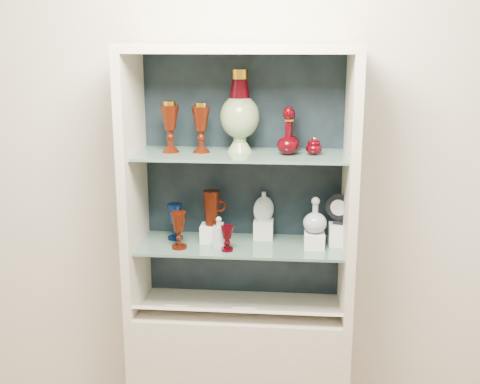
# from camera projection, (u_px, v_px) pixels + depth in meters

# --- Properties ---
(wall_back) EXTENTS (3.50, 0.02, 2.80)m
(wall_back) POSITION_uv_depth(u_px,v_px,m) (244.00, 160.00, 2.85)
(wall_back) COLOR beige
(wall_back) RESTS_ON ground
(cabinet_base) EXTENTS (1.00, 0.40, 0.75)m
(cabinet_base) POSITION_uv_depth(u_px,v_px,m) (240.00, 379.00, 2.88)
(cabinet_base) COLOR beige
(cabinet_base) RESTS_ON ground
(cabinet_back_panel) EXTENTS (0.98, 0.02, 1.15)m
(cabinet_back_panel) POSITION_uv_depth(u_px,v_px,m) (244.00, 177.00, 2.84)
(cabinet_back_panel) COLOR black
(cabinet_back_panel) RESTS_ON cabinet_base
(cabinet_side_left) EXTENTS (0.04, 0.40, 1.15)m
(cabinet_side_left) POSITION_uv_depth(u_px,v_px,m) (134.00, 184.00, 2.69)
(cabinet_side_left) COLOR beige
(cabinet_side_left) RESTS_ON cabinet_base
(cabinet_side_right) EXTENTS (0.04, 0.40, 1.15)m
(cabinet_side_right) POSITION_uv_depth(u_px,v_px,m) (350.00, 189.00, 2.61)
(cabinet_side_right) COLOR beige
(cabinet_side_right) RESTS_ON cabinet_base
(cabinet_top_cap) EXTENTS (1.00, 0.40, 0.04)m
(cabinet_top_cap) POSITION_uv_depth(u_px,v_px,m) (240.00, 48.00, 2.51)
(cabinet_top_cap) COLOR beige
(cabinet_top_cap) RESTS_ON cabinet_side_left
(shelf_lower) EXTENTS (0.92, 0.34, 0.01)m
(shelf_lower) POSITION_uv_depth(u_px,v_px,m) (240.00, 245.00, 2.74)
(shelf_lower) COLOR slate
(shelf_lower) RESTS_ON cabinet_side_left
(shelf_upper) EXTENTS (0.92, 0.34, 0.01)m
(shelf_upper) POSITION_uv_depth(u_px,v_px,m) (240.00, 155.00, 2.64)
(shelf_upper) COLOR slate
(shelf_upper) RESTS_ON cabinet_side_left
(label_ledge) EXTENTS (0.92, 0.17, 0.09)m
(label_ledge) POSITION_uv_depth(u_px,v_px,m) (238.00, 311.00, 2.68)
(label_ledge) COLOR beige
(label_ledge) RESTS_ON cabinet_base
(label_card_0) EXTENTS (0.10, 0.06, 0.03)m
(label_card_0) POSITION_uv_depth(u_px,v_px,m) (244.00, 308.00, 2.67)
(label_card_0) COLOR white
(label_card_0) RESTS_ON label_ledge
(label_card_1) EXTENTS (0.10, 0.06, 0.03)m
(label_card_1) POSITION_uv_depth(u_px,v_px,m) (178.00, 306.00, 2.70)
(label_card_1) COLOR white
(label_card_1) RESTS_ON label_ledge
(pedestal_lamp_left) EXTENTS (0.10, 0.10, 0.23)m
(pedestal_lamp_left) POSITION_uv_depth(u_px,v_px,m) (170.00, 127.00, 2.64)
(pedestal_lamp_left) COLOR #400F03
(pedestal_lamp_left) RESTS_ON shelf_upper
(pedestal_lamp_right) EXTENTS (0.10, 0.10, 0.22)m
(pedestal_lamp_right) POSITION_uv_depth(u_px,v_px,m) (201.00, 128.00, 2.64)
(pedestal_lamp_right) COLOR #400F03
(pedestal_lamp_right) RESTS_ON shelf_upper
(enamel_urn) EXTENTS (0.21, 0.21, 0.36)m
(enamel_urn) POSITION_uv_depth(u_px,v_px,m) (240.00, 111.00, 2.65)
(enamel_urn) COLOR #104424
(enamel_urn) RESTS_ON shelf_upper
(ruby_decanter_a) EXTENTS (0.10, 0.10, 0.21)m
(ruby_decanter_a) POSITION_uv_depth(u_px,v_px,m) (291.00, 127.00, 2.67)
(ruby_decanter_a) COLOR #410006
(ruby_decanter_a) RESTS_ON shelf_upper
(ruby_decanter_b) EXTENTS (0.12, 0.12, 0.22)m
(ruby_decanter_b) POSITION_uv_depth(u_px,v_px,m) (288.00, 129.00, 2.58)
(ruby_decanter_b) COLOR #410006
(ruby_decanter_b) RESTS_ON shelf_upper
(lidded_bowl) EXTENTS (0.08, 0.08, 0.08)m
(lidded_bowl) POSITION_uv_depth(u_px,v_px,m) (314.00, 146.00, 2.59)
(lidded_bowl) COLOR #410006
(lidded_bowl) RESTS_ON shelf_upper
(cobalt_goblet) EXTENTS (0.07, 0.07, 0.17)m
(cobalt_goblet) POSITION_uv_depth(u_px,v_px,m) (175.00, 222.00, 2.79)
(cobalt_goblet) COLOR #06163E
(cobalt_goblet) RESTS_ON shelf_lower
(ruby_goblet_tall) EXTENTS (0.08, 0.08, 0.17)m
(ruby_goblet_tall) POSITION_uv_depth(u_px,v_px,m) (179.00, 230.00, 2.67)
(ruby_goblet_tall) COLOR #400F03
(ruby_goblet_tall) RESTS_ON shelf_lower
(ruby_goblet_small) EXTENTS (0.07, 0.07, 0.11)m
(ruby_goblet_small) POSITION_uv_depth(u_px,v_px,m) (227.00, 239.00, 2.64)
(ruby_goblet_small) COLOR #410006
(ruby_goblet_small) RESTS_ON shelf_lower
(riser_ruby_pitcher) EXTENTS (0.10, 0.10, 0.08)m
(riser_ruby_pitcher) POSITION_uv_depth(u_px,v_px,m) (212.00, 233.00, 2.77)
(riser_ruby_pitcher) COLOR silver
(riser_ruby_pitcher) RESTS_ON shelf_lower
(ruby_pitcher) EXTENTS (0.13, 0.09, 0.16)m
(ruby_pitcher) POSITION_uv_depth(u_px,v_px,m) (212.00, 208.00, 2.74)
(ruby_pitcher) COLOR #400F03
(ruby_pitcher) RESTS_ON riser_ruby_pitcher
(clear_square_bottle) EXTENTS (0.05, 0.05, 0.14)m
(clear_square_bottle) POSITION_uv_depth(u_px,v_px,m) (219.00, 232.00, 2.68)
(clear_square_bottle) COLOR #99A3B1
(clear_square_bottle) RESTS_ON shelf_lower
(riser_flat_flask) EXTENTS (0.09, 0.09, 0.09)m
(riser_flat_flask) POSITION_uv_depth(u_px,v_px,m) (263.00, 229.00, 2.81)
(riser_flat_flask) COLOR silver
(riser_flat_flask) RESTS_ON shelf_lower
(flat_flask) EXTENTS (0.11, 0.07, 0.14)m
(flat_flask) POSITION_uv_depth(u_px,v_px,m) (264.00, 205.00, 2.78)
(flat_flask) COLOR #B0BEC3
(flat_flask) RESTS_ON riser_flat_flask
(riser_clear_round_decanter) EXTENTS (0.09, 0.09, 0.07)m
(riser_clear_round_decanter) POSITION_uv_depth(u_px,v_px,m) (314.00, 240.00, 2.68)
(riser_clear_round_decanter) COLOR silver
(riser_clear_round_decanter) RESTS_ON shelf_lower
(clear_round_decanter) EXTENTS (0.11, 0.11, 0.16)m
(clear_round_decanter) POSITION_uv_depth(u_px,v_px,m) (315.00, 216.00, 2.65)
(clear_round_decanter) COLOR #99A3B1
(clear_round_decanter) RESTS_ON riser_clear_round_decanter
(riser_cameo_medallion) EXTENTS (0.08, 0.08, 0.10)m
(riser_cameo_medallion) POSITION_uv_depth(u_px,v_px,m) (338.00, 234.00, 2.72)
(riser_cameo_medallion) COLOR silver
(riser_cameo_medallion) RESTS_ON shelf_lower
(cameo_medallion) EXTENTS (0.13, 0.08, 0.14)m
(cameo_medallion) POSITION_uv_depth(u_px,v_px,m) (339.00, 209.00, 2.69)
(cameo_medallion) COLOR black
(cameo_medallion) RESTS_ON riser_cameo_medallion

